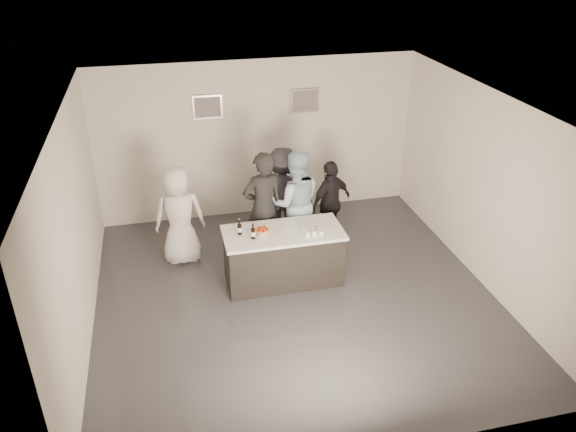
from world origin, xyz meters
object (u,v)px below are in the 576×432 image
object	(u,v)px
person_main_black	(263,208)
person_guest_right	(331,202)
beer_bottle_a	(239,227)
cake	(262,232)
person_guest_back	(283,193)
beer_bottle_b	(253,231)
person_guest_left	(180,216)
person_main_blue	(295,203)
bar_counter	(283,256)

from	to	relation	value
person_main_black	person_guest_right	xyz separation A→B (m)	(1.26, 0.33, -0.20)
beer_bottle_a	person_main_black	distance (m)	0.82
beer_bottle_a	cake	bearing A→B (deg)	-12.11
person_guest_back	beer_bottle_b	bearing A→B (deg)	79.11
beer_bottle_b	person_guest_left	distance (m)	1.53
cake	person_main_blue	bearing A→B (deg)	49.85
bar_counter	beer_bottle_b	bearing A→B (deg)	-166.95
bar_counter	cake	distance (m)	0.59
person_main_black	person_main_blue	distance (m)	0.59
beer_bottle_b	person_main_black	distance (m)	0.89
person_guest_back	bar_counter	bearing A→B (deg)	93.64
bar_counter	beer_bottle_b	xyz separation A→B (m)	(-0.49, -0.11, 0.58)
bar_counter	person_main_blue	xyz separation A→B (m)	(0.40, 0.86, 0.48)
bar_counter	beer_bottle_b	world-z (taller)	beer_bottle_b
cake	beer_bottle_a	world-z (taller)	beer_bottle_a
cake	person_main_black	distance (m)	0.74
person_main_blue	person_guest_right	xyz separation A→B (m)	(0.69, 0.19, -0.16)
person_guest_right	person_main_blue	bearing A→B (deg)	-12.84
person_main_black	person_guest_right	bearing A→B (deg)	-176.95
person_main_blue	person_guest_left	world-z (taller)	person_main_blue
cake	person_main_blue	distance (m)	1.13
person_main_blue	beer_bottle_b	bearing A→B (deg)	53.57
bar_counter	beer_bottle_a	xyz separation A→B (m)	(-0.67, 0.06, 0.58)
bar_counter	person_guest_left	world-z (taller)	person_guest_left
person_guest_left	person_guest_right	xyz separation A→B (m)	(2.62, 0.05, -0.08)
person_main_black	person_main_blue	xyz separation A→B (m)	(0.57, 0.14, -0.04)
person_guest_left	person_guest_right	distance (m)	2.62
bar_counter	person_guest_right	bearing A→B (deg)	43.73
cake	beer_bottle_a	bearing A→B (deg)	167.89
cake	person_guest_back	size ratio (longest dim) A/B	0.12
person_main_black	person_guest_right	world-z (taller)	person_main_black
person_guest_right	person_guest_back	distance (m)	0.88
person_main_blue	person_guest_right	world-z (taller)	person_main_blue
beer_bottle_b	person_main_blue	distance (m)	1.32
person_main_black	person_guest_right	size ratio (longest dim) A/B	1.26
bar_counter	beer_bottle_a	size ratio (longest dim) A/B	7.15
beer_bottle_a	beer_bottle_b	size ratio (longest dim) A/B	1.00
person_main_black	cake	bearing A→B (deg)	66.17
cake	beer_bottle_b	distance (m)	0.21
person_main_blue	beer_bottle_a	bearing A→B (deg)	42.71
person_guest_left	beer_bottle_a	bearing A→B (deg)	133.97
person_guest_right	person_guest_back	world-z (taller)	person_guest_back
beer_bottle_a	person_main_blue	xyz separation A→B (m)	(1.07, 0.79, -0.10)
person_guest_left	person_guest_right	size ratio (longest dim) A/B	1.10
person_main_blue	bar_counter	bearing A→B (deg)	70.92
beer_bottle_a	person_main_blue	world-z (taller)	person_main_blue
bar_counter	beer_bottle_b	size ratio (longest dim) A/B	7.15
beer_bottle_b	person_guest_right	distance (m)	1.97
person_main_blue	person_guest_right	distance (m)	0.73
bar_counter	person_main_black	distance (m)	0.90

